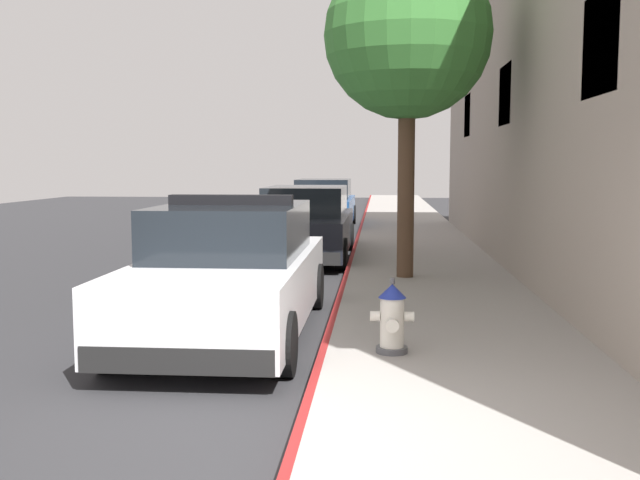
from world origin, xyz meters
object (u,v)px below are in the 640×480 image
object	(u,v)px
fire_hydrant	(392,318)
street_tree	(408,36)
parked_car_dark_far	(324,205)
parked_car_silver_ahead	(306,225)
police_cruiser	(231,273)

from	to	relation	value
fire_hydrant	street_tree	size ratio (longest dim) A/B	0.14
parked_car_dark_far	fire_hydrant	xyz separation A→B (m)	(1.93, -16.20, -0.23)
parked_car_silver_ahead	fire_hydrant	world-z (taller)	parked_car_silver_ahead
parked_car_silver_ahead	street_tree	size ratio (longest dim) A/B	0.90
parked_car_silver_ahead	street_tree	bearing A→B (deg)	-59.24
parked_car_silver_ahead	parked_car_dark_far	bearing A→B (deg)	91.54
parked_car_dark_far	street_tree	world-z (taller)	street_tree
police_cruiser	parked_car_silver_ahead	bearing A→B (deg)	88.50
police_cruiser	street_tree	world-z (taller)	street_tree
police_cruiser	parked_car_dark_far	xyz separation A→B (m)	(-0.02, 14.84, -0.00)
police_cruiser	fire_hydrant	bearing A→B (deg)	-35.31
police_cruiser	parked_car_dark_far	distance (m)	14.84
police_cruiser	street_tree	size ratio (longest dim) A/B	0.90
police_cruiser	fire_hydrant	world-z (taller)	police_cruiser
parked_car_dark_far	street_tree	bearing A→B (deg)	-78.68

